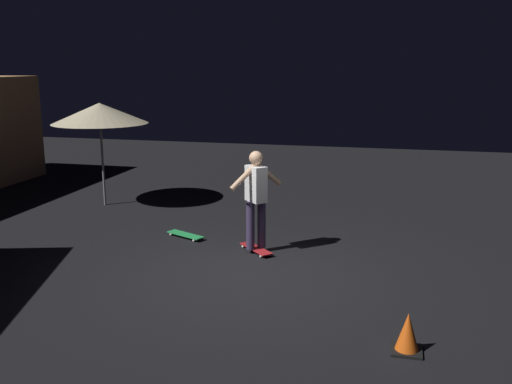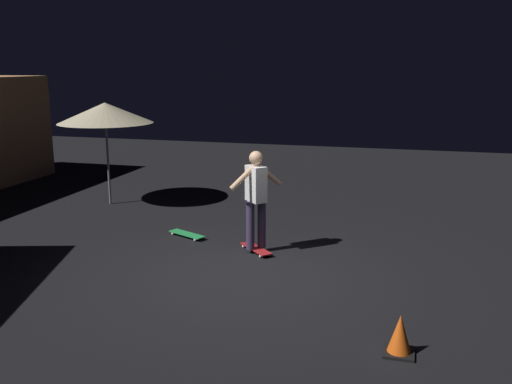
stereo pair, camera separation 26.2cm
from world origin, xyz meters
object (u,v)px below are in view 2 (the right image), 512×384
object	(u,v)px
patio_umbrella	(105,113)
skateboard_spare	(187,234)
skateboard_ridden	(256,249)
skater	(256,193)
traffic_cone	(400,336)

from	to	relation	value
patio_umbrella	skateboard_spare	bearing A→B (deg)	-125.66
patio_umbrella	skateboard_ridden	size ratio (longest dim) A/B	3.31
skater	traffic_cone	xyz separation A→B (m)	(-2.92, -2.45, -0.83)
skateboard_ridden	skater	xyz separation A→B (m)	(0.00, 0.00, 0.98)
patio_umbrella	skater	distance (m)	4.88
skateboard_ridden	skateboard_spare	distance (m)	1.53
traffic_cone	patio_umbrella	bearing A→B (deg)	51.07
patio_umbrella	skateboard_ridden	world-z (taller)	patio_umbrella
skateboard_ridden	traffic_cone	world-z (taller)	traffic_cone
patio_umbrella	skater	size ratio (longest dim) A/B	1.38
patio_umbrella	skater	world-z (taller)	patio_umbrella
patio_umbrella	skateboard_spare	world-z (taller)	patio_umbrella
skateboard_ridden	skater	distance (m)	0.98
skater	traffic_cone	distance (m)	3.90
patio_umbrella	traffic_cone	size ratio (longest dim) A/B	5.00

